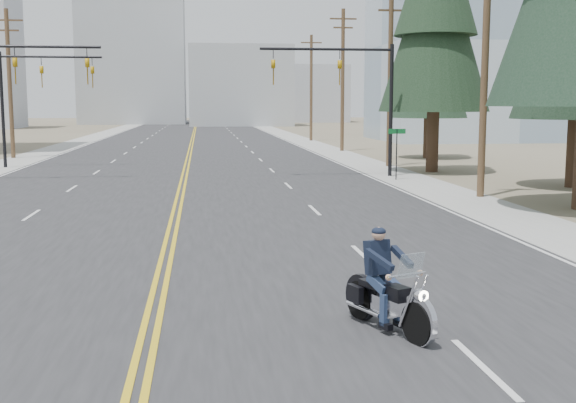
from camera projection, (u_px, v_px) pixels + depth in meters
The scene contains 19 objects.
road at pixel (192, 141), 74.95m from camera, with size 20.00×200.00×0.01m, color #303033.
sidewalk_left at pixel (79, 142), 73.58m from camera, with size 3.00×200.00×0.01m, color #A5A5A0.
sidewalk_right at pixel (302, 141), 76.31m from camera, with size 3.00×200.00×0.01m, color #A5A5A0.
traffic_mast_left at pixel (0, 82), 35.83m from camera, with size 7.10×0.26×7.00m.
traffic_mast_right at pixel (354, 84), 37.96m from camera, with size 7.10×0.26×7.00m.
traffic_mast_far at pixel (30, 87), 43.67m from camera, with size 6.10×0.26×7.00m.
street_sign at pixel (397, 145), 36.63m from camera, with size 0.90×0.06×2.62m.
utility_pole_b at pixel (485, 52), 29.38m from camera, with size 2.20×0.30×11.50m.
utility_pole_c at pixel (390, 73), 44.18m from camera, with size 2.20×0.30×11.00m.
utility_pole_d at pixel (343, 78), 58.90m from camera, with size 2.20×0.30×11.50m.
utility_pole_e at pixel (311, 86), 75.66m from camera, with size 2.20×0.30×11.00m.
utility_pole_left at pixel (10, 81), 51.09m from camera, with size 2.20×0.30×10.50m.
glass_building at pixel (491, 46), 77.40m from camera, with size 24.00×16.00×20.00m, color #9EB5CC.
haze_bldg_b at pixel (240, 86), 129.06m from camera, with size 18.00×14.00×14.00m, color #ADB2B7.
haze_bldg_c at pixel (440, 72), 117.83m from camera, with size 16.00×12.00×18.00m, color #B7BCC6.
haze_bldg_d at pixel (133, 57), 140.64m from camera, with size 20.00×15.00×26.00m, color #ADB2B7.
haze_bldg_e at pixel (312, 94), 155.81m from camera, with size 14.00×14.00×12.00m, color #B7BCC6.
motorcyclist at pixel (388, 281), 12.27m from camera, with size 0.97×2.27×1.77m, color black, non-canonical shape.
conifer_far at pixel (431, 41), 50.93m from camera, with size 5.40×5.40×14.45m.
Camera 1 is at (0.92, -5.76, 3.88)m, focal length 45.00 mm.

